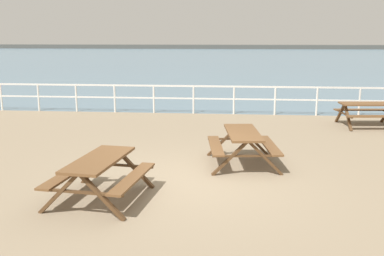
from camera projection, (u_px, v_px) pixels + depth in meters
name	position (u px, v px, depth m)	size (l,w,h in m)	color
ground_plane	(197.00, 184.00, 8.98)	(30.00, 24.00, 0.20)	gray
sea_band	(228.00, 57.00, 60.33)	(142.00, 90.00, 0.01)	slate
distant_shoreline	(230.00, 49.00, 102.20)	(142.00, 6.00, 1.80)	#4C4C47
seaward_railing	(214.00, 95.00, 16.35)	(23.07, 0.07, 1.08)	white
picnic_table_near_left	(100.00, 168.00, 7.73)	(1.73, 1.97, 0.80)	brown
picnic_table_far_left	(243.00, 140.00, 9.88)	(1.72, 1.96, 0.80)	brown
picnic_table_far_right	(368.00, 109.00, 14.08)	(1.92, 1.68, 0.80)	brown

